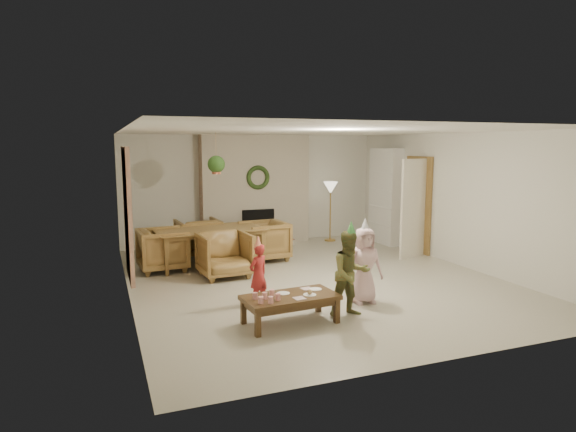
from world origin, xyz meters
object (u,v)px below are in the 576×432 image
coffee_table_top (290,297)px  dining_table (210,247)px  child_pink (364,265)px  dining_chair_far (198,238)px  dining_chair_near (225,255)px  dining_chair_right (264,241)px  child_red (258,275)px  dining_chair_left (163,249)px  child_plaid (350,274)px

coffee_table_top → dining_table: bearing=90.5°
child_pink → dining_chair_far: bearing=118.1°
dining_chair_near → dining_chair_far: bearing=90.0°
dining_chair_right → coffee_table_top: bearing=-16.9°
dining_table → dining_chair_near: bearing=-90.0°
dining_chair_near → dining_chair_right: (1.04, 0.96, 0.00)m
child_red → child_pink: (1.46, -0.44, 0.11)m
dining_table → dining_chair_right: size_ratio=2.34×
child_red → dining_chair_left: bearing=-95.0°
dining_table → dining_chair_right: dining_chair_right is taller
child_plaid → child_red: bearing=140.0°
coffee_table_top → dining_chair_near: bearing=90.8°
dining_chair_left → coffee_table_top: dining_chair_left is taller
dining_table → coffee_table_top: 3.43m
dining_table → child_pink: 3.41m
coffee_table_top → child_pink: (1.31, 0.42, 0.21)m
dining_table → child_plaid: size_ratio=1.74×
dining_chair_near → dining_chair_right: size_ratio=1.00×
dining_table → child_pink: child_pink is taller
dining_chair_far → coffee_table_top: size_ratio=0.71×
dining_table → dining_chair_left: dining_chair_left is taller
dining_table → dining_chair_left: bearing=180.0°
dining_table → child_red: bearing=-90.7°
dining_chair_left → child_red: (1.03, -2.49, 0.05)m
dining_chair_far → coffee_table_top: 4.32m
dining_chair_far → child_red: size_ratio=0.97×
child_plaid → dining_chair_left: bearing=122.2°
dining_chair_right → child_pink: 3.12m
child_plaid → child_pink: (0.46, 0.44, -0.02)m
child_red → child_pink: child_pink is taller
dining_chair_left → coffee_table_top: (1.19, -3.36, -0.05)m
dining_chair_left → child_pink: child_pink is taller
child_red → child_pink: 1.53m
dining_table → coffee_table_top: size_ratio=1.67×
child_plaid → child_pink: child_plaid is taller
dining_chair_left → dining_chair_far: bearing=-45.0°
dining_chair_near → child_red: size_ratio=0.97×
child_plaid → child_pink: 0.63m
coffee_table_top → child_pink: size_ratio=1.09×
dining_chair_near → dining_table: bearing=90.0°
dining_table → child_red: (0.15, -2.56, 0.09)m
dining_chair_left → child_red: bearing=-161.6°
dining_chair_left → dining_table: bearing=-90.0°
child_red → dining_chair_right: bearing=-137.3°
dining_chair_right → coffee_table_top: (-0.80, -3.50, -0.05)m
dining_chair_near → child_red: bearing=-91.1°
dining_chair_right → child_plaid: child_plaid is taller
dining_chair_far → coffee_table_top: bearing=90.8°
dining_chair_near → child_plaid: (1.09, -2.55, 0.19)m
dining_chair_near → dining_chair_far: (-0.13, 1.76, 0.00)m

